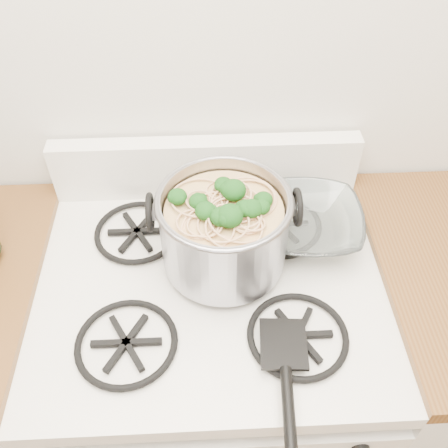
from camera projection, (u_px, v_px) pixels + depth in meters
gas_range at (214, 381)px, 1.43m from camera, size 0.76×0.66×0.92m
counter_left at (34, 384)px, 1.40m from camera, size 0.25×0.65×0.92m
stock_pot at (224, 230)px, 1.05m from camera, size 0.31×0.28×0.19m
spatula at (284, 342)px, 0.96m from camera, size 0.31×0.33×0.02m
glass_bowl at (306, 228)px, 1.16m from camera, size 0.11×0.11×0.03m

